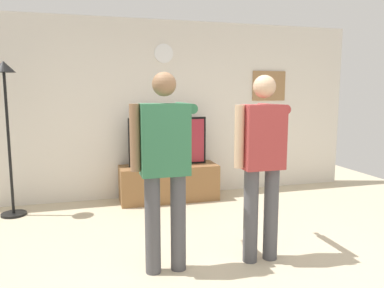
{
  "coord_description": "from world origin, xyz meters",
  "views": [
    {
      "loc": [
        -1.11,
        -2.76,
        1.64
      ],
      "look_at": [
        0.01,
        1.2,
        1.05
      ],
      "focal_mm": 34.83,
      "sensor_mm": 36.0,
      "label": 1
    }
  ],
  "objects_px": {
    "wall_clock": "(164,53)",
    "tv_stand": "(169,183)",
    "floor_lamp": "(6,107)",
    "person_standing_nearer_couch": "(262,158)",
    "person_standing_nearer_lamp": "(165,160)",
    "television": "(168,141)",
    "framed_picture": "(269,86)"
  },
  "relations": [
    {
      "from": "wall_clock",
      "to": "tv_stand",
      "type": "bearing_deg",
      "value": -90.0
    },
    {
      "from": "floor_lamp",
      "to": "person_standing_nearer_couch",
      "type": "xyz_separation_m",
      "value": [
        2.56,
        -2.08,
        -0.43
      ]
    },
    {
      "from": "wall_clock",
      "to": "person_standing_nearer_lamp",
      "type": "height_order",
      "value": "wall_clock"
    },
    {
      "from": "television",
      "to": "person_standing_nearer_lamp",
      "type": "distance_m",
      "value": 2.29
    },
    {
      "from": "person_standing_nearer_lamp",
      "to": "tv_stand",
      "type": "bearing_deg",
      "value": 76.91
    },
    {
      "from": "floor_lamp",
      "to": "person_standing_nearer_couch",
      "type": "relative_size",
      "value": 1.13
    },
    {
      "from": "tv_stand",
      "to": "television",
      "type": "bearing_deg",
      "value": 90.0
    },
    {
      "from": "tv_stand",
      "to": "television",
      "type": "xyz_separation_m",
      "value": [
        -0.0,
        0.05,
        0.62
      ]
    },
    {
      "from": "wall_clock",
      "to": "floor_lamp",
      "type": "bearing_deg",
      "value": -168.9
    },
    {
      "from": "framed_picture",
      "to": "floor_lamp",
      "type": "xyz_separation_m",
      "value": [
        -3.91,
        -0.42,
        -0.28
      ]
    },
    {
      "from": "television",
      "to": "wall_clock",
      "type": "height_order",
      "value": "wall_clock"
    },
    {
      "from": "framed_picture",
      "to": "floor_lamp",
      "type": "relative_size",
      "value": 0.29
    },
    {
      "from": "television",
      "to": "person_standing_nearer_couch",
      "type": "distance_m",
      "value": 2.3
    },
    {
      "from": "person_standing_nearer_lamp",
      "to": "framed_picture",
      "type": "bearing_deg",
      "value": 47.39
    },
    {
      "from": "framed_picture",
      "to": "person_standing_nearer_couch",
      "type": "bearing_deg",
      "value": -118.25
    },
    {
      "from": "television",
      "to": "wall_clock",
      "type": "relative_size",
      "value": 4.1
    },
    {
      "from": "tv_stand",
      "to": "television",
      "type": "height_order",
      "value": "television"
    },
    {
      "from": "person_standing_nearer_couch",
      "to": "wall_clock",
      "type": "bearing_deg",
      "value": 99.61
    },
    {
      "from": "framed_picture",
      "to": "person_standing_nearer_lamp",
      "type": "relative_size",
      "value": 0.32
    },
    {
      "from": "person_standing_nearer_lamp",
      "to": "person_standing_nearer_couch",
      "type": "bearing_deg",
      "value": -1.9
    },
    {
      "from": "framed_picture",
      "to": "tv_stand",
      "type": "bearing_deg",
      "value": -170.53
    },
    {
      "from": "wall_clock",
      "to": "person_standing_nearer_lamp",
      "type": "relative_size",
      "value": 0.16
    },
    {
      "from": "floor_lamp",
      "to": "person_standing_nearer_lamp",
      "type": "xyz_separation_m",
      "value": [
        1.63,
        -2.05,
        -0.41
      ]
    },
    {
      "from": "television",
      "to": "person_standing_nearer_lamp",
      "type": "xyz_separation_m",
      "value": [
        -0.51,
        -2.23,
        0.14
      ]
    },
    {
      "from": "television",
      "to": "floor_lamp",
      "type": "height_order",
      "value": "floor_lamp"
    },
    {
      "from": "framed_picture",
      "to": "person_standing_nearer_lamp",
      "type": "bearing_deg",
      "value": -132.61
    },
    {
      "from": "tv_stand",
      "to": "person_standing_nearer_lamp",
      "type": "bearing_deg",
      "value": -103.09
    },
    {
      "from": "television",
      "to": "framed_picture",
      "type": "height_order",
      "value": "framed_picture"
    },
    {
      "from": "wall_clock",
      "to": "person_standing_nearer_couch",
      "type": "distance_m",
      "value": 2.8
    },
    {
      "from": "tv_stand",
      "to": "person_standing_nearer_lamp",
      "type": "distance_m",
      "value": 2.36
    },
    {
      "from": "television",
      "to": "person_standing_nearer_couch",
      "type": "height_order",
      "value": "person_standing_nearer_couch"
    },
    {
      "from": "framed_picture",
      "to": "wall_clock",
      "type": "bearing_deg",
      "value": -179.84
    }
  ]
}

